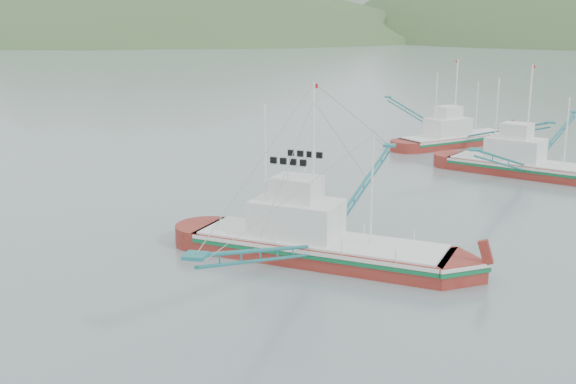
# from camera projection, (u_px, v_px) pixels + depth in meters

# --- Properties ---
(ground) EXTENTS (1200.00, 1200.00, 0.00)m
(ground) POSITION_uv_depth(u_px,v_px,m) (267.00, 269.00, 42.42)
(ground) COLOR slate
(ground) RESTS_ON ground
(main_boat) EXTENTS (16.31, 28.22, 11.57)m
(main_boat) POSITION_uv_depth(u_px,v_px,m) (318.00, 227.00, 43.54)
(main_boat) COLOR maroon
(main_boat) RESTS_ON ground
(bg_boat_right) EXTENTS (15.23, 25.65, 10.95)m
(bg_boat_right) POSITION_uv_depth(u_px,v_px,m) (530.00, 152.00, 66.26)
(bg_boat_right) COLOR maroon
(bg_boat_right) RESTS_ON ground
(bg_boat_far) EXTENTS (20.80, 21.95, 10.42)m
(bg_boat_far) POSITION_uv_depth(u_px,v_px,m) (457.00, 126.00, 81.63)
(bg_boat_far) COLOR maroon
(bg_boat_far) RESTS_ON ground
(headland_left) EXTENTS (448.00, 308.00, 210.00)m
(headland_left) POSITION_uv_depth(u_px,v_px,m) (113.00, 39.00, 420.54)
(headland_left) COLOR #3A572D
(headland_left) RESTS_ON ground
(ridge_distant) EXTENTS (960.00, 400.00, 240.00)m
(ridge_distant) POSITION_uv_depth(u_px,v_px,m) (471.00, 33.00, 568.06)
(ridge_distant) COLOR slate
(ridge_distant) RESTS_ON ground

